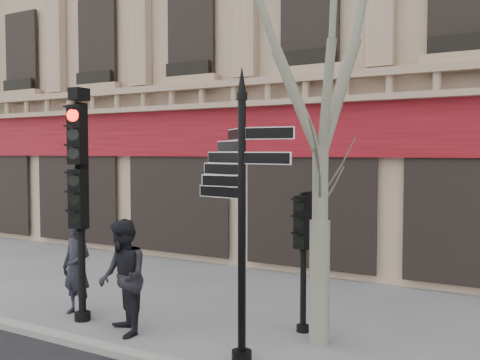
% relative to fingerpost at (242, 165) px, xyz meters
% --- Properties ---
extents(ground, '(80.00, 80.00, 0.00)m').
position_rel_fingerpost_xyz_m(ground, '(-1.26, 0.67, -2.89)').
color(ground, slate).
rests_on(ground, ground).
extents(kerb, '(80.00, 0.25, 0.12)m').
position_rel_fingerpost_xyz_m(kerb, '(-1.26, -0.73, -2.83)').
color(kerb, gray).
rests_on(kerb, ground).
extents(fingerpost, '(2.32, 2.32, 4.30)m').
position_rel_fingerpost_xyz_m(fingerpost, '(0.00, 0.00, 0.00)').
color(fingerpost, black).
rests_on(fingerpost, ground).
extents(traffic_signal_main, '(0.55, 0.47, 4.21)m').
position_rel_fingerpost_xyz_m(traffic_signal_main, '(-3.48, 0.23, -0.23)').
color(traffic_signal_main, black).
rests_on(traffic_signal_main, ground).
extents(traffic_signal_secondary, '(0.41, 0.30, 2.34)m').
position_rel_fingerpost_xyz_m(traffic_signal_secondary, '(0.25, 1.67, -1.26)').
color(traffic_signal_secondary, black).
rests_on(traffic_signal_secondary, ground).
extents(plane_tree, '(2.90, 2.90, 7.70)m').
position_rel_fingerpost_xyz_m(plane_tree, '(0.70, 1.27, 2.51)').
color(plane_tree, gray).
rests_on(plane_tree, ground).
extents(pedestrian_a, '(0.66, 0.44, 1.80)m').
position_rel_fingerpost_xyz_m(pedestrian_a, '(-3.85, 0.46, -1.99)').
color(pedestrian_a, '#1F202A').
rests_on(pedestrian_a, ground).
extents(pedestrian_b, '(1.20, 1.15, 1.95)m').
position_rel_fingerpost_xyz_m(pedestrian_b, '(-2.31, 0.02, -1.91)').
color(pedestrian_b, black).
rests_on(pedestrian_b, ground).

